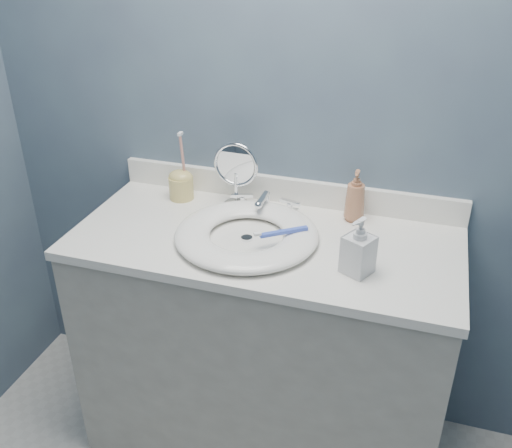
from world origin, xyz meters
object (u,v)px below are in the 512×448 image
at_px(soap_bottle_clear, 359,246).
at_px(soap_bottle_amber, 355,196).
at_px(toothbrush_holder, 181,183).
at_px(makeup_mirror, 236,172).

bearing_deg(soap_bottle_clear, soap_bottle_amber, 127.91).
relative_size(soap_bottle_amber, toothbrush_holder, 0.70).
height_order(makeup_mirror, soap_bottle_amber, makeup_mirror).
bearing_deg(soap_bottle_clear, makeup_mirror, 175.33).
relative_size(soap_bottle_clear, toothbrush_holder, 0.68).
bearing_deg(soap_bottle_amber, soap_bottle_clear, -80.53).
xyz_separation_m(soap_bottle_amber, toothbrush_holder, (-0.61, -0.02, -0.03)).
distance_m(makeup_mirror, toothbrush_holder, 0.22).
distance_m(makeup_mirror, soap_bottle_amber, 0.41).
bearing_deg(makeup_mirror, soap_bottle_clear, -31.06).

